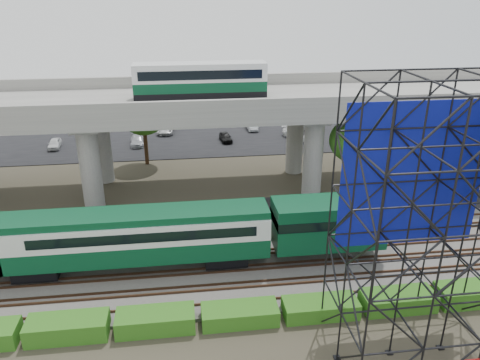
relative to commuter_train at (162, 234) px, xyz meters
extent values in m
plane|color=#474233|center=(3.61, -2.00, -2.88)|extent=(140.00, 140.00, 0.00)
cube|color=slate|center=(3.61, 0.00, -2.78)|extent=(90.00, 12.00, 0.20)
cube|color=black|center=(3.61, 8.50, -2.84)|extent=(90.00, 5.00, 0.08)
cube|color=black|center=(3.61, 32.00, -2.84)|extent=(90.00, 18.00, 0.08)
cube|color=#445B71|center=(3.61, 54.00, -2.87)|extent=(140.00, 40.00, 0.03)
cube|color=#472D1E|center=(3.61, -4.72, -2.60)|extent=(90.00, 0.08, 0.16)
cube|color=#472D1E|center=(3.61, -3.28, -2.60)|extent=(90.00, 0.08, 0.16)
cube|color=#472D1E|center=(3.61, -2.72, -2.60)|extent=(90.00, 0.08, 0.16)
cube|color=#472D1E|center=(3.61, -1.28, -2.60)|extent=(90.00, 0.08, 0.16)
cube|color=#472D1E|center=(3.61, -0.72, -2.60)|extent=(90.00, 0.08, 0.16)
cube|color=#472D1E|center=(3.61, 0.72, -2.60)|extent=(90.00, 0.08, 0.16)
cube|color=#472D1E|center=(3.61, 1.28, -2.60)|extent=(90.00, 0.08, 0.16)
cube|color=#472D1E|center=(3.61, 2.72, -2.60)|extent=(90.00, 0.08, 0.16)
cube|color=#472D1E|center=(3.61, 3.28, -2.60)|extent=(90.00, 0.08, 0.16)
cube|color=#472D1E|center=(3.61, 4.72, -2.60)|extent=(90.00, 0.08, 0.16)
cube|color=black|center=(-8.62, 0.00, -2.07)|extent=(3.00, 2.20, 0.90)
cube|color=black|center=(4.38, 0.00, -2.07)|extent=(3.00, 2.20, 0.90)
cube|color=#083E23|center=(-2.12, 0.00, -0.92)|extent=(19.00, 3.00, 1.40)
cube|color=silver|center=(-2.12, 0.00, 0.53)|extent=(19.00, 3.00, 1.50)
cube|color=#083E23|center=(-2.12, 0.00, 1.53)|extent=(19.00, 2.60, 0.50)
cube|color=black|center=(-1.12, 0.00, 0.58)|extent=(15.00, 3.06, 0.70)
cube|color=#083E23|center=(11.88, 0.00, 0.08)|extent=(8.00, 3.00, 3.40)
cube|color=#9E9B93|center=(3.61, 14.00, 5.72)|extent=(80.00, 12.00, 1.20)
cube|color=#9E9B93|center=(3.61, 8.25, 6.87)|extent=(80.00, 0.50, 1.10)
cube|color=#9E9B93|center=(3.61, 19.75, 6.87)|extent=(80.00, 0.50, 1.10)
cylinder|color=#9E9B93|center=(-6.39, 10.50, 1.12)|extent=(1.80, 1.80, 8.00)
cylinder|color=#9E9B93|center=(-6.39, 17.50, 1.12)|extent=(1.80, 1.80, 8.00)
cube|color=#9E9B93|center=(-6.39, 14.00, 4.82)|extent=(2.40, 9.00, 0.60)
cylinder|color=#9E9B93|center=(13.61, 10.50, 1.12)|extent=(1.80, 1.80, 8.00)
cylinder|color=#9E9B93|center=(13.61, 17.50, 1.12)|extent=(1.80, 1.80, 8.00)
cube|color=#9E9B93|center=(13.61, 14.00, 4.82)|extent=(2.40, 9.00, 0.60)
cylinder|color=#9E9B93|center=(31.61, 17.50, 1.12)|extent=(1.80, 1.80, 8.00)
cube|color=#9E9B93|center=(31.61, 14.00, 4.82)|extent=(2.40, 9.00, 0.60)
cube|color=black|center=(3.60, 14.00, 6.67)|extent=(12.00, 2.50, 0.70)
cube|color=#083E23|center=(3.60, 14.00, 7.47)|extent=(12.00, 2.50, 0.90)
cube|color=silver|center=(3.60, 14.00, 8.57)|extent=(12.00, 2.50, 1.30)
cube|color=black|center=(3.60, 14.00, 8.62)|extent=(11.00, 2.56, 0.80)
cube|color=silver|center=(3.60, 14.00, 9.37)|extent=(12.00, 2.40, 0.30)
cube|color=#0D158F|center=(13.98, -6.95, 6.42)|extent=(8.10, 0.08, 8.25)
cube|color=black|center=(13.98, -10.00, -2.84)|extent=(9.36, 6.36, 0.08)
cube|color=#2B5F15|center=(-5.39, -6.30, -2.28)|extent=(4.60, 1.80, 1.20)
cube|color=#2B5F15|center=(-0.39, -6.30, -2.31)|extent=(4.60, 1.80, 1.15)
cube|color=#2B5F15|center=(4.61, -6.30, -2.37)|extent=(4.60, 1.80, 1.03)
cube|color=#2B5F15|center=(9.61, -6.30, -2.38)|extent=(4.60, 1.80, 1.01)
cube|color=#2B5F15|center=(14.61, -6.30, -2.32)|extent=(4.60, 1.80, 1.12)
cube|color=#2B5F15|center=(19.61, -6.30, -2.28)|extent=(4.60, 1.80, 1.20)
cylinder|color=#382314|center=(17.61, 10.50, -0.48)|extent=(0.44, 0.44, 4.80)
ellipsoid|color=#2B5F15|center=(17.61, 10.50, 2.72)|extent=(4.94, 4.94, 4.18)
cylinder|color=#382314|center=(-2.39, 22.00, -0.48)|extent=(0.44, 0.44, 4.80)
ellipsoid|color=#2B5F15|center=(-2.39, 22.00, 2.72)|extent=(4.94, 4.94, 4.18)
imported|color=black|center=(-9.01, 7.77, -2.18)|extent=(4.81, 2.96, 1.24)
imported|color=silver|center=(-14.10, 29.00, -2.23)|extent=(1.55, 3.44, 1.15)
imported|color=#A7AAAE|center=(-10.48, 34.00, -2.20)|extent=(1.43, 3.70, 1.20)
imported|color=#A4A6AB|center=(-3.98, 29.00, -2.23)|extent=(1.83, 4.01, 1.14)
imported|color=silver|center=(-0.46, 34.00, -2.17)|extent=(2.46, 4.72, 1.27)
imported|color=black|center=(7.32, 29.00, -2.23)|extent=(1.68, 3.45, 1.13)
imported|color=#B9BDC2|center=(11.54, 34.00, -2.19)|extent=(1.41, 3.77, 1.23)
imported|color=white|center=(16.41, 29.00, -2.16)|extent=(2.81, 4.70, 1.28)
imported|color=#ABAFB3|center=(19.31, 34.00, -2.16)|extent=(2.87, 4.91, 1.28)
camera|label=1|loc=(1.68, -28.97, 15.91)|focal=35.00mm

